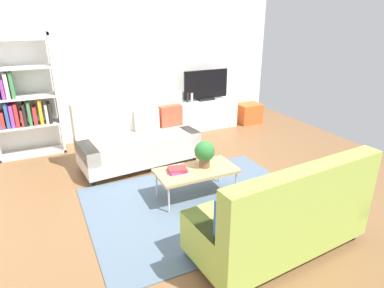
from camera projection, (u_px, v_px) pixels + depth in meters
ground_plane at (187, 193)px, 4.81m from camera, size 7.68×7.68×0.00m
wall_far at (127, 64)px, 6.63m from camera, size 6.40×0.12×2.90m
area_rug at (199, 204)px, 4.53m from camera, size 2.90×2.20×0.01m
couch_beige at (138, 139)px, 5.60m from camera, size 1.97×1.01×1.10m
couch_green at (282, 216)px, 3.47m from camera, size 1.96×1.00×1.10m
coffee_table at (196, 171)px, 4.57m from camera, size 1.10×0.56×0.42m
tv_console at (205, 114)px, 7.38m from camera, size 1.40×0.44×0.64m
tv at (206, 86)px, 7.13m from camera, size 1.00×0.20×0.64m
bookshelf at (21, 101)px, 5.74m from camera, size 1.10×0.36×2.10m
storage_trunk at (249, 113)px, 7.77m from camera, size 0.52×0.40×0.44m
potted_plant at (205, 153)px, 4.57m from camera, size 0.28×0.28×0.37m
table_book_0 at (177, 171)px, 4.49m from camera, size 0.24×0.18×0.03m
table_book_1 at (177, 169)px, 4.48m from camera, size 0.27×0.22×0.03m
vase_0 at (180, 98)px, 7.04m from camera, size 0.08×0.08×0.18m
bottle_0 at (187, 97)px, 7.01m from camera, size 0.05×0.05×0.21m
bottle_1 at (192, 97)px, 7.06m from camera, size 0.06×0.06×0.19m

